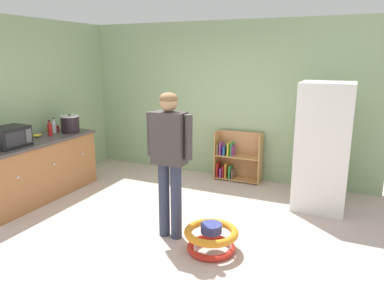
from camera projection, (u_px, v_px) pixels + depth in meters
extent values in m
plane|color=beige|center=(162.00, 227.00, 4.61)|extent=(12.00, 12.00, 0.00)
cube|color=#99B485|center=(225.00, 101.00, 6.36)|extent=(5.20, 0.06, 2.70)
cube|color=#96AF81|center=(45.00, 103.00, 6.05)|extent=(0.06, 2.99, 2.70)
cube|color=#A4683C|center=(39.00, 170.00, 5.51)|extent=(0.60, 1.91, 0.86)
cube|color=#4C4342|center=(36.00, 141.00, 5.40)|extent=(0.64, 1.95, 0.04)
sphere|color=silver|center=(18.00, 177.00, 4.79)|extent=(0.04, 0.04, 0.04)
sphere|color=silver|center=(54.00, 165.00, 5.35)|extent=(0.04, 0.04, 0.04)
sphere|color=silver|center=(83.00, 154.00, 5.91)|extent=(0.04, 0.04, 0.04)
cube|color=white|center=(323.00, 147.00, 5.04)|extent=(0.70, 0.68, 1.78)
cylinder|color=silver|center=(295.00, 141.00, 5.01)|extent=(0.02, 0.02, 0.50)
cube|color=#333333|center=(299.00, 117.00, 5.08)|extent=(0.01, 0.67, 0.01)
cube|color=tan|center=(217.00, 155.00, 6.40)|extent=(0.02, 0.28, 0.85)
cube|color=tan|center=(261.00, 160.00, 6.09)|extent=(0.02, 0.28, 0.85)
cube|color=tan|center=(240.00, 155.00, 6.36)|extent=(0.80, 0.02, 0.85)
cube|color=tan|center=(238.00, 179.00, 6.34)|extent=(0.76, 0.24, 0.02)
cube|color=tan|center=(238.00, 156.00, 6.24)|extent=(0.76, 0.24, 0.02)
cube|color=#B2201D|center=(218.00, 169.00, 6.42)|extent=(0.03, 0.17, 0.25)
cube|color=brown|center=(219.00, 149.00, 6.33)|extent=(0.03, 0.17, 0.19)
cube|color=#843791|center=(222.00, 172.00, 6.41)|extent=(0.03, 0.17, 0.16)
cube|color=#913E96|center=(221.00, 148.00, 6.31)|extent=(0.02, 0.17, 0.22)
cube|color=#AE2023|center=(224.00, 171.00, 6.38)|extent=(0.02, 0.17, 0.21)
cube|color=#285498|center=(225.00, 150.00, 6.29)|extent=(0.03, 0.17, 0.16)
cube|color=orange|center=(226.00, 170.00, 6.36)|extent=(0.02, 0.17, 0.26)
cube|color=gold|center=(229.00, 149.00, 6.25)|extent=(0.03, 0.17, 0.22)
cube|color=#318C3D|center=(230.00, 172.00, 6.33)|extent=(0.03, 0.17, 0.22)
cube|color=#258D3F|center=(232.00, 149.00, 6.23)|extent=(0.03, 0.17, 0.23)
cube|color=#7B5C4C|center=(233.00, 174.00, 6.32)|extent=(0.02, 0.17, 0.17)
cube|color=purple|center=(233.00, 150.00, 6.23)|extent=(0.02, 0.17, 0.19)
cylinder|color=#333A51|center=(164.00, 200.00, 4.31)|extent=(0.13, 0.13, 0.91)
cylinder|color=#333A51|center=(176.00, 202.00, 4.25)|extent=(0.13, 0.13, 0.91)
cube|color=#413C3B|center=(169.00, 138.00, 4.10)|extent=(0.38, 0.22, 0.60)
cylinder|color=#413C3B|center=(151.00, 134.00, 4.19)|extent=(0.09, 0.09, 0.51)
cylinder|color=#413C3B|center=(188.00, 137.00, 4.00)|extent=(0.09, 0.09, 0.51)
sphere|color=tan|center=(169.00, 103.00, 4.01)|extent=(0.20, 0.20, 0.20)
ellipsoid|color=brown|center=(169.00, 98.00, 4.00)|extent=(0.21, 0.21, 0.13)
torus|color=red|center=(211.00, 247.00, 4.06)|extent=(0.54, 0.54, 0.07)
torus|color=orange|center=(211.00, 232.00, 4.02)|extent=(0.60, 0.60, 0.08)
cylinder|color=#363C83|center=(211.00, 228.00, 4.00)|extent=(0.23, 0.23, 0.10)
cylinder|color=silver|center=(230.00, 244.00, 3.95)|extent=(0.02, 0.02, 0.18)
cylinder|color=silver|center=(208.00, 231.00, 4.25)|extent=(0.02, 0.02, 0.18)
cylinder|color=silver|center=(195.00, 246.00, 3.91)|extent=(0.02, 0.02, 0.18)
cube|color=black|center=(9.00, 137.00, 4.96)|extent=(0.36, 0.48, 0.28)
cube|color=#2D2D33|center=(16.00, 139.00, 4.84)|extent=(0.01, 0.31, 0.20)
cube|color=#515156|center=(29.00, 136.00, 5.03)|extent=(0.01, 0.10, 0.20)
cylinder|color=black|center=(70.00, 124.00, 5.92)|extent=(0.29, 0.29, 0.26)
cylinder|color=silver|center=(69.00, 116.00, 5.89)|extent=(0.29, 0.29, 0.02)
sphere|color=black|center=(69.00, 115.00, 5.88)|extent=(0.03, 0.03, 0.03)
ellipsoid|color=yellow|center=(37.00, 135.00, 5.60)|extent=(0.11, 0.15, 0.04)
ellipsoid|color=yellow|center=(38.00, 135.00, 5.60)|extent=(0.07, 0.16, 0.04)
ellipsoid|color=yellow|center=(38.00, 135.00, 5.59)|extent=(0.07, 0.16, 0.04)
ellipsoid|color=yellow|center=(39.00, 135.00, 5.58)|extent=(0.11, 0.15, 0.04)
cylinder|color=red|center=(50.00, 130.00, 5.68)|extent=(0.07, 0.07, 0.18)
cylinder|color=red|center=(49.00, 123.00, 5.66)|extent=(0.03, 0.03, 0.05)
cylinder|color=black|center=(49.00, 121.00, 5.65)|extent=(0.04, 0.04, 0.02)
cylinder|color=silver|center=(54.00, 127.00, 5.89)|extent=(0.07, 0.07, 0.18)
cylinder|color=silver|center=(54.00, 120.00, 5.86)|extent=(0.03, 0.03, 0.05)
cylinder|color=black|center=(53.00, 118.00, 5.85)|extent=(0.04, 0.03, 0.02)
cylinder|color=teal|center=(29.00, 138.00, 5.29)|extent=(0.08, 0.08, 0.09)
cylinder|color=red|center=(56.00, 128.00, 6.02)|extent=(0.08, 0.08, 0.09)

